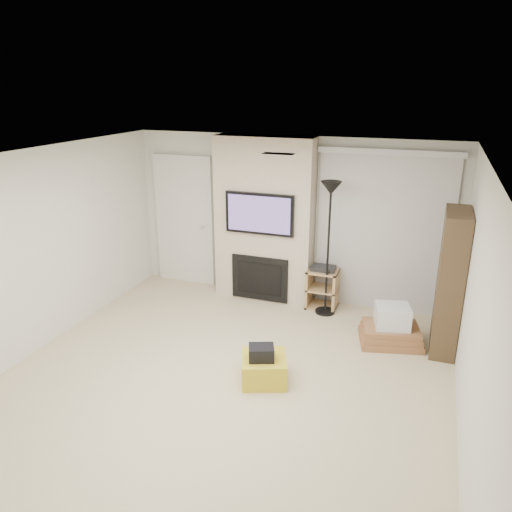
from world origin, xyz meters
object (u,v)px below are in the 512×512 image
(floor_lamp, at_px, (330,211))
(av_stand, at_px, (322,286))
(ottoman, at_px, (264,369))
(bookshelf, at_px, (450,282))
(box_stack, at_px, (391,329))

(floor_lamp, relative_size, av_stand, 2.97)
(floor_lamp, distance_m, av_stand, 1.21)
(ottoman, bearing_deg, floor_lamp, 82.19)
(ottoman, bearing_deg, bookshelf, 38.15)
(floor_lamp, bearing_deg, av_stand, 117.97)
(av_stand, bearing_deg, floor_lamp, -62.03)
(box_stack, height_order, bookshelf, bookshelf)
(box_stack, distance_m, bookshelf, 0.95)
(ottoman, xyz_separation_m, bookshelf, (1.91, 1.50, 0.75))
(floor_lamp, xyz_separation_m, bookshelf, (1.63, -0.50, -0.64))
(floor_lamp, relative_size, bookshelf, 1.09)
(av_stand, relative_size, box_stack, 0.74)
(ottoman, relative_size, floor_lamp, 0.26)
(av_stand, bearing_deg, box_stack, -35.36)
(ottoman, bearing_deg, av_stand, 85.19)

